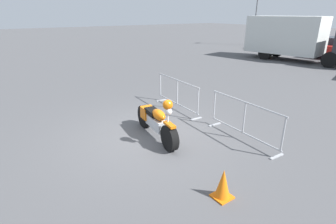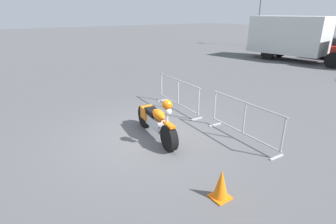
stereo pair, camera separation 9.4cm
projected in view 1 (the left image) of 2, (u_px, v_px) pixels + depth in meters
ground_plane at (150, 136)px, 7.26m from camera, size 120.00×120.00×0.00m
motorcycle at (156, 121)px, 7.04m from camera, size 2.27×0.52×1.28m
crowd_barrier_near at (177, 94)px, 9.11m from camera, size 2.46×0.60×1.07m
crowd_barrier_far at (244, 120)px, 6.90m from camera, size 2.46×0.60×1.07m
box_truck at (298, 37)px, 18.01m from camera, size 7.95×3.36×2.98m
parked_car_yellow at (271, 41)px, 24.66m from camera, size 2.16×4.15×1.35m
parked_car_blue at (300, 44)px, 22.52m from camera, size 2.22×4.27×1.38m
parked_car_red at (332, 47)px, 20.13m from camera, size 2.35×4.53×1.47m
traffic_cone at (223, 184)px, 4.76m from camera, size 0.34×0.34×0.59m
street_lamp at (257, 7)px, 25.87m from camera, size 0.36×0.70×5.68m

